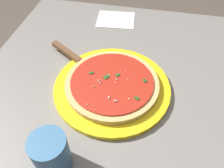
{
  "coord_description": "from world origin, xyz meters",
  "views": [
    {
      "loc": [
        0.36,
        0.1,
        1.2
      ],
      "look_at": [
        -0.05,
        0.02,
        0.74
      ],
      "focal_mm": 36.26,
      "sensor_mm": 36.0,
      "label": 1
    }
  ],
  "objects_px": {
    "pizza": "(112,83)",
    "cup_tall_drink": "(51,154)",
    "pizza_server": "(75,58)",
    "serving_plate": "(112,87)",
    "napkin_folded_right": "(116,20)"
  },
  "relations": [
    {
      "from": "pizza",
      "to": "cup_tall_drink",
      "type": "bearing_deg",
      "value": -18.17
    },
    {
      "from": "pizza_server",
      "to": "pizza",
      "type": "bearing_deg",
      "value": 57.9
    },
    {
      "from": "serving_plate",
      "to": "pizza",
      "type": "height_order",
      "value": "pizza"
    },
    {
      "from": "serving_plate",
      "to": "napkin_folded_right",
      "type": "bearing_deg",
      "value": -170.88
    },
    {
      "from": "serving_plate",
      "to": "cup_tall_drink",
      "type": "bearing_deg",
      "value": -18.16
    },
    {
      "from": "napkin_folded_right",
      "to": "serving_plate",
      "type": "bearing_deg",
      "value": 9.12
    },
    {
      "from": "pizza",
      "to": "pizza_server",
      "type": "relative_size",
      "value": 1.23
    },
    {
      "from": "pizza_server",
      "to": "cup_tall_drink",
      "type": "distance_m",
      "value": 0.33
    },
    {
      "from": "serving_plate",
      "to": "pizza_server",
      "type": "relative_size",
      "value": 1.55
    },
    {
      "from": "pizza",
      "to": "napkin_folded_right",
      "type": "distance_m",
      "value": 0.35
    },
    {
      "from": "serving_plate",
      "to": "pizza",
      "type": "xyz_separation_m",
      "value": [
        0.0,
        0.0,
        0.02
      ]
    },
    {
      "from": "serving_plate",
      "to": "napkin_folded_right",
      "type": "xyz_separation_m",
      "value": [
        -0.35,
        -0.06,
        -0.01
      ]
    },
    {
      "from": "serving_plate",
      "to": "napkin_folded_right",
      "type": "height_order",
      "value": "serving_plate"
    },
    {
      "from": "serving_plate",
      "to": "cup_tall_drink",
      "type": "relative_size",
      "value": 3.29
    },
    {
      "from": "pizza",
      "to": "cup_tall_drink",
      "type": "xyz_separation_m",
      "value": [
        0.24,
        -0.08,
        0.03
      ]
    }
  ]
}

